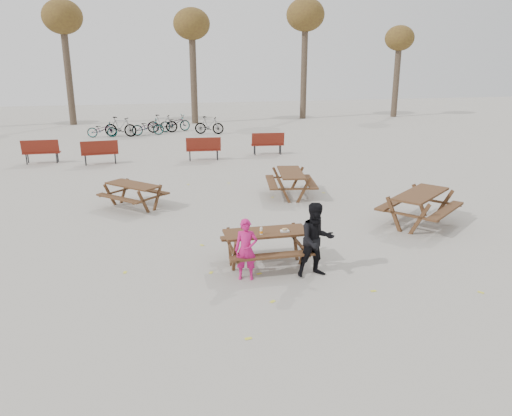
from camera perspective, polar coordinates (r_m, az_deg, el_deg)
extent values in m
plane|color=gray|center=(11.00, 1.14, -6.48)|extent=(80.00, 80.00, 0.00)
cube|color=#3D2316|center=(10.72, 1.17, -2.80)|extent=(1.80, 0.70, 0.05)
cube|color=#3D2316|center=(10.29, 1.95, -5.47)|extent=(1.80, 0.25, 0.05)
cube|color=#3D2316|center=(11.38, 0.44, -3.23)|extent=(1.80, 0.25, 0.05)
cylinder|color=#3D2316|center=(10.45, -2.47, -5.63)|extent=(0.08, 0.08, 0.73)
cylinder|color=#3D2316|center=(10.99, -3.03, -4.46)|extent=(0.08, 0.08, 0.73)
cylinder|color=#3D2316|center=(10.79, 5.42, -4.94)|extent=(0.08, 0.08, 0.73)
cylinder|color=#3D2316|center=(11.32, 4.49, -3.84)|extent=(0.08, 0.08, 0.73)
cube|color=silver|center=(10.69, 3.30, -2.65)|extent=(0.18, 0.11, 0.03)
ellipsoid|color=tan|center=(10.68, 3.30, -2.43)|extent=(0.14, 0.06, 0.05)
cylinder|color=silver|center=(10.49, 0.60, -2.67)|extent=(0.06, 0.06, 0.15)
cylinder|color=orange|center=(10.50, 0.60, -2.76)|extent=(0.07, 0.07, 0.05)
cylinder|color=white|center=(10.46, 0.60, -2.23)|extent=(0.03, 0.03, 0.02)
imported|color=#BA1765|center=(10.09, -1.13, -4.78)|extent=(0.53, 0.41, 1.28)
imported|color=black|center=(10.26, 6.92, -3.66)|extent=(0.79, 0.63, 1.57)
imported|color=black|center=(29.61, -17.18, 8.56)|extent=(1.66, 0.66, 0.86)
imported|color=black|center=(29.51, -15.24, 8.95)|extent=(1.93, 1.11, 1.12)
imported|color=black|center=(29.73, -12.27, 9.05)|extent=(1.86, 0.79, 0.95)
imported|color=black|center=(30.55, -10.66, 9.46)|extent=(1.81, 0.62, 1.07)
imported|color=black|center=(30.95, -9.26, 9.56)|extent=(2.01, 1.19, 1.00)
imported|color=black|center=(29.61, -5.37, 9.39)|extent=(1.77, 0.95, 1.02)
cylinder|color=#382B21|center=(35.62, -20.64, 13.95)|extent=(0.44, 0.44, 6.30)
ellipsoid|color=brown|center=(35.67, -21.27, 19.71)|extent=(2.52, 2.52, 2.14)
cylinder|color=#382B21|center=(34.50, -7.15, 14.51)|extent=(0.44, 0.44, 5.95)
ellipsoid|color=brown|center=(34.53, -7.37, 20.16)|extent=(2.38, 2.38, 2.02)
cylinder|color=#382B21|center=(37.11, 5.50, 15.27)|extent=(0.44, 0.44, 6.65)
ellipsoid|color=brown|center=(37.20, 5.68, 21.13)|extent=(2.66, 2.66, 2.26)
cylinder|color=#382B21|center=(39.41, 15.72, 13.81)|extent=(0.44, 0.44, 5.25)
ellipsoid|color=brown|center=(39.39, 16.09, 18.16)|extent=(2.10, 2.10, 1.79)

